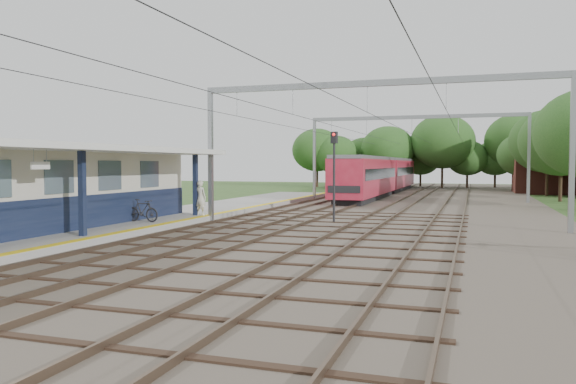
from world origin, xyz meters
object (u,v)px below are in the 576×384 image
at_px(train, 382,175).
at_px(bicycle, 142,211).
at_px(signal_post, 334,165).
at_px(person, 201,198).

bearing_deg(train, bicycle, -100.70).
bearing_deg(bicycle, train, -3.86).
xyz_separation_m(bicycle, signal_post, (7.98, 4.90, 2.14)).
height_order(train, signal_post, signal_post).
relative_size(person, train, 0.05).
bearing_deg(signal_post, train, 106.52).
relative_size(person, bicycle, 1.04).
relative_size(person, signal_post, 0.39).
distance_m(person, bicycle, 4.03).
height_order(person, train, train).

